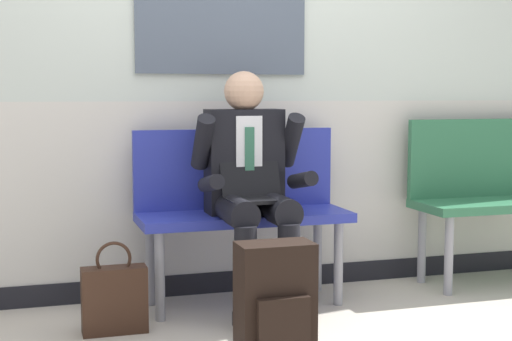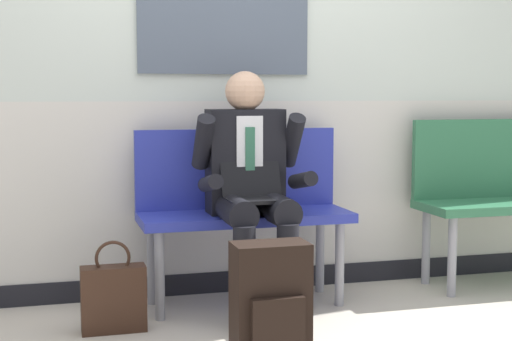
{
  "view_description": "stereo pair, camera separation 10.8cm",
  "coord_description": "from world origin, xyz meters",
  "px_view_note": "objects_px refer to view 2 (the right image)",
  "views": [
    {
      "loc": [
        -1.12,
        -3.5,
        1.14
      ],
      "look_at": [
        -0.0,
        0.1,
        0.75
      ],
      "focal_mm": 52.64,
      "sensor_mm": 36.0,
      "label": 1
    },
    {
      "loc": [
        -1.02,
        -3.53,
        1.14
      ],
      "look_at": [
        -0.0,
        0.1,
        0.75
      ],
      "focal_mm": 52.64,
      "sensor_mm": 36.0,
      "label": 2
    }
  ],
  "objects_px": {
    "bench_with_person": "(242,201)",
    "handbag": "(114,297)",
    "person_seated": "(251,184)",
    "backpack": "(271,305)"
  },
  "relations": [
    {
      "from": "bench_with_person",
      "to": "handbag",
      "type": "relative_size",
      "value": 2.55
    },
    {
      "from": "person_seated",
      "to": "backpack",
      "type": "bearing_deg",
      "value": -99.14
    },
    {
      "from": "bench_with_person",
      "to": "person_seated",
      "type": "bearing_deg",
      "value": -90.0
    },
    {
      "from": "person_seated",
      "to": "handbag",
      "type": "relative_size",
      "value": 2.84
    },
    {
      "from": "bench_with_person",
      "to": "person_seated",
      "type": "height_order",
      "value": "person_seated"
    },
    {
      "from": "backpack",
      "to": "handbag",
      "type": "height_order",
      "value": "backpack"
    },
    {
      "from": "handbag",
      "to": "person_seated",
      "type": "bearing_deg",
      "value": 11.36
    },
    {
      "from": "handbag",
      "to": "backpack",
      "type": "bearing_deg",
      "value": -45.6
    },
    {
      "from": "person_seated",
      "to": "handbag",
      "type": "height_order",
      "value": "person_seated"
    },
    {
      "from": "backpack",
      "to": "bench_with_person",
      "type": "bearing_deg",
      "value": 82.75
    }
  ]
}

